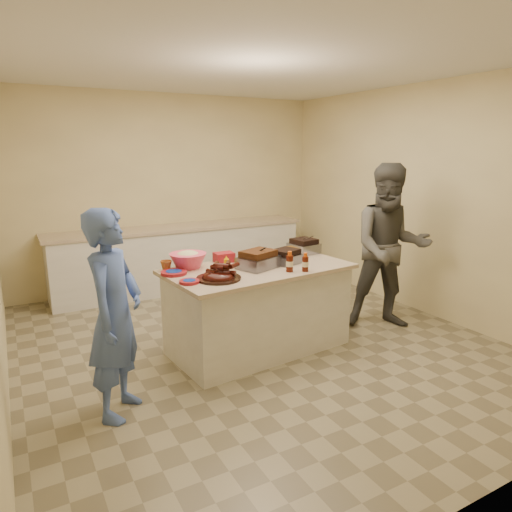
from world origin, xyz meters
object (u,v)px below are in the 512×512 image
coleslaw_bowl (188,268)px  guest_blue (122,411)px  island (258,348)px  mustard_bottle (227,269)px  bbq_bottle_a (289,272)px  guest_gray (384,325)px  plastic_cup (166,271)px  roasting_pan (304,253)px  bbq_bottle_b (305,271)px  rib_platter (219,279)px

coleslaw_bowl → guest_blue: 1.44m
island → mustard_bottle: bearing=160.9°
bbq_bottle_a → guest_gray: (1.38, 0.12, -0.84)m
mustard_bottle → plastic_cup: mustard_bottle is taller
coleslaw_bowl → bbq_bottle_a: coleslaw_bowl is taller
plastic_cup → guest_blue: bearing=-129.7°
roasting_pan → mustard_bottle: bearing=-175.7°
coleslaw_bowl → mustard_bottle: bearing=-38.4°
bbq_bottle_a → bbq_bottle_b: bbq_bottle_a is taller
bbq_bottle_b → guest_gray: 1.51m
roasting_pan → mustard_bottle: (-1.04, -0.22, 0.00)m
rib_platter → guest_gray: (2.06, 0.03, -0.84)m
rib_platter → guest_blue: 1.30m
island → plastic_cup: bearing=154.9°
bbq_bottle_b → mustard_bottle: bearing=145.6°
plastic_cup → guest_blue: 1.31m
bbq_bottle_a → bbq_bottle_b: size_ratio=1.10×
bbq_bottle_b → bbq_bottle_a: bearing=155.6°
bbq_bottle_b → mustard_bottle: 0.74m
island → bbq_bottle_b: bbq_bottle_b is taller
bbq_bottle_a → plastic_cup: bearing=149.9°
bbq_bottle_a → mustard_bottle: size_ratio=1.43×
roasting_pan → plastic_cup: same height
bbq_bottle_a → island: bearing=121.3°
rib_platter → roasting_pan: rib_platter is taller
roasting_pan → rib_platter: bearing=-166.1°
coleslaw_bowl → guest_gray: size_ratio=0.20×
island → coleslaw_bowl: bearing=147.5°
guest_blue → roasting_pan: bearing=-34.4°
guest_blue → guest_gray: guest_gray is taller
plastic_cup → roasting_pan: bearing=0.1°
rib_platter → bbq_bottle_b: (0.81, -0.14, 0.00)m
plastic_cup → guest_gray: 2.55m
bbq_bottle_a → mustard_bottle: bearing=143.2°
bbq_bottle_a → guest_blue: (-1.63, -0.20, -0.84)m
rib_platter → guest_blue: size_ratio=0.25×
plastic_cup → guest_blue: plastic_cup is taller
rib_platter → bbq_bottle_a: bbq_bottle_a is taller
rib_platter → guest_gray: 2.22m
rib_platter → coleslaw_bowl: size_ratio=1.11×
bbq_bottle_a → guest_gray: bearing=4.9°
plastic_cup → mustard_bottle: bearing=-23.1°
bbq_bottle_a → guest_blue: bbq_bottle_a is taller
bbq_bottle_b → plastic_cup: size_ratio=1.64×
island → rib_platter: (-0.51, -0.20, 0.84)m
bbq_bottle_b → guest_gray: (1.24, 0.18, -0.84)m
guest_blue → plastic_cup: bearing=-3.5°
rib_platter → mustard_bottle: (0.20, 0.27, 0.00)m
coleslaw_bowl → guest_gray: bearing=-12.4°
bbq_bottle_a → guest_blue: size_ratio=0.12×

